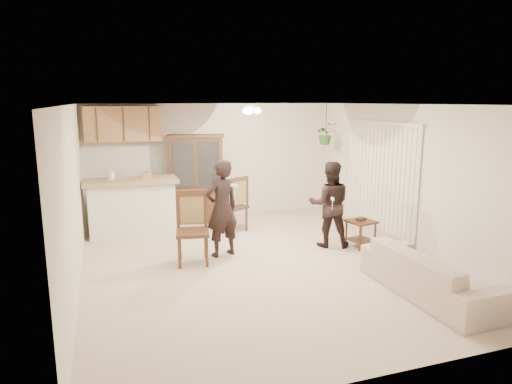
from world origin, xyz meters
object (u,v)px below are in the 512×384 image
object	(u,v)px
side_table	(360,233)
chair_hutch_right	(232,216)
china_hutch	(197,179)
chair_hutch_left	(195,208)
sofa	(431,269)
chair_bar	(193,244)
adult	(222,203)
child	(329,209)

from	to	relation	value
side_table	chair_hutch_right	size ratio (longest dim) A/B	0.48
china_hutch	chair_hutch_left	xyz separation A→B (m)	(-0.05, 0.02, -0.62)
chair_hutch_left	chair_hutch_right	xyz separation A→B (m)	(0.54, -0.96, 0.01)
china_hutch	side_table	world-z (taller)	china_hutch
sofa	chair_bar	bearing A→B (deg)	50.30
adult	chair_hutch_right	bearing A→B (deg)	-128.91
sofa	child	xyz separation A→B (m)	(-0.29, 2.34, 0.31)
china_hutch	chair_hutch_right	bearing A→B (deg)	-48.90
chair_hutch_left	chair_hutch_right	size ratio (longest dim) A/B	0.96
chair_bar	chair_hutch_right	size ratio (longest dim) A/B	1.03
china_hutch	adult	bearing A→B (deg)	-77.98
adult	chair_hutch_right	distance (m)	1.57
sofa	chair_hutch_left	xyz separation A→B (m)	(-2.21, 4.76, -0.06)
adult	chair_bar	world-z (taller)	adult
sofa	chair_hutch_left	distance (m)	5.25
china_hutch	side_table	distance (m)	3.62
side_table	chair_bar	xyz separation A→B (m)	(-2.98, 0.13, 0.07)
sofa	chair_hutch_right	bearing A→B (deg)	22.96
china_hutch	chair_hutch_right	xyz separation A→B (m)	(0.50, -0.94, -0.61)
adult	side_table	bearing A→B (deg)	155.05
child	chair_bar	distance (m)	2.50
sofa	china_hutch	world-z (taller)	china_hutch
adult	side_table	size ratio (longest dim) A/B	3.36
adult	chair_bar	size ratio (longest dim) A/B	1.56
chair_bar	chair_hutch_right	bearing A→B (deg)	65.44
adult	china_hutch	size ratio (longest dim) A/B	0.96
chair_bar	adult	bearing A→B (deg)	32.45
adult	side_table	world-z (taller)	adult
sofa	child	distance (m)	2.38
china_hutch	chair_bar	size ratio (longest dim) A/B	1.62
chair_bar	chair_hutch_left	world-z (taller)	chair_bar
chair_bar	chair_hutch_left	size ratio (longest dim) A/B	1.07
china_hutch	chair_hutch_left	bearing A→B (deg)	171.87
adult	chair_hutch_right	world-z (taller)	adult
china_hutch	chair_bar	bearing A→B (deg)	-89.98
child	chair_bar	size ratio (longest dim) A/B	1.17
adult	child	bearing A→B (deg)	159.89
sofa	side_table	bearing A→B (deg)	-6.76
chair_hutch_left	sofa	bearing A→B (deg)	-35.31
chair_hutch_left	china_hutch	bearing A→B (deg)	8.35
chair_bar	chair_hutch_right	distance (m)	1.91
china_hutch	chair_bar	xyz separation A→B (m)	(-0.59, -2.51, -0.60)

